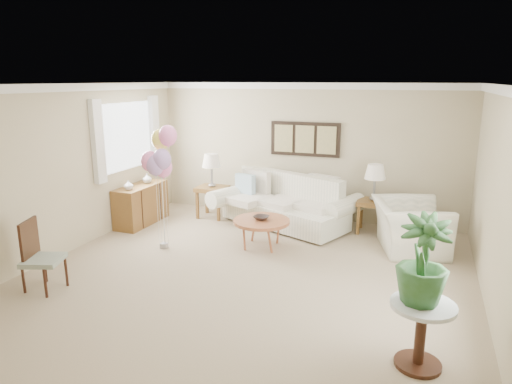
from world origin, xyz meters
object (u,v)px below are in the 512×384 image
Objects in this scene: sofa at (285,206)px; coffee_table at (262,222)px; armchair at (409,226)px; accent_chair at (39,254)px; balloon_cluster at (160,155)px.

sofa is 3.15× the size of coffee_table.
accent_chair reaches higher than armchair.
armchair is 5.42m from accent_chair.
sofa is at bearing 60.42° from armchair.
armchair is (2.22, -0.53, 0.02)m from sofa.
coffee_table is at bearing -91.07° from sofa.
balloon_cluster is at bearing -128.39° from sofa.
sofa is 1.25m from coffee_table.
accent_chair is at bearing 109.37° from armchair.
sofa is at bearing 88.93° from coffee_table.
accent_chair is at bearing -131.59° from coffee_table.
accent_chair is at bearing -111.42° from balloon_cluster.
coffee_table is at bearing 48.41° from accent_chair.
coffee_table is 3.26m from accent_chair.
balloon_cluster is at bearing 93.59° from armchair.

